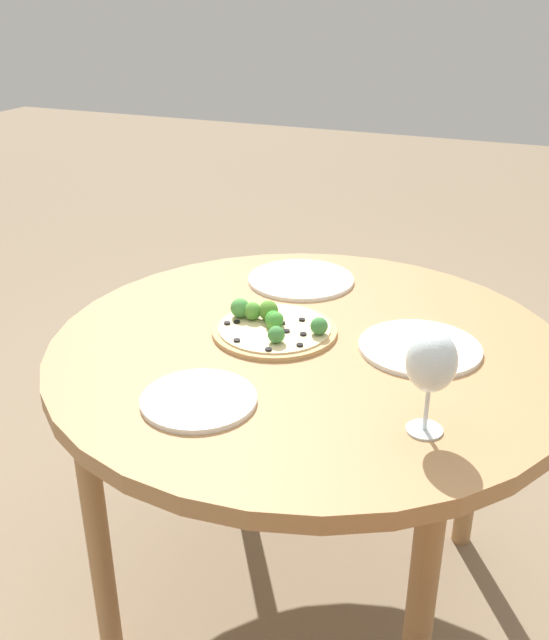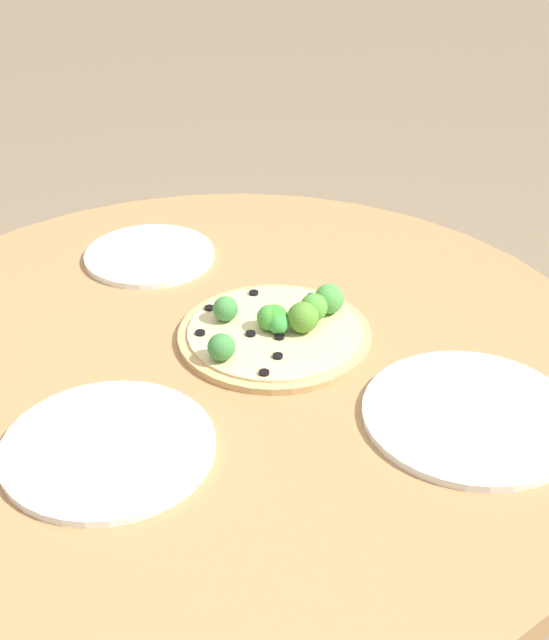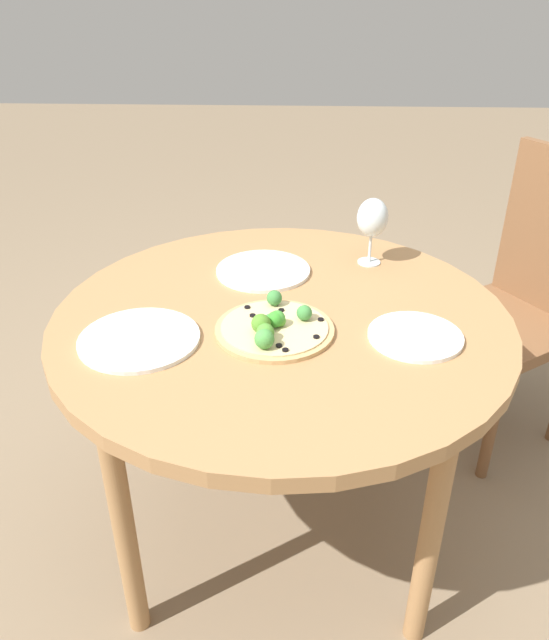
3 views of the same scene
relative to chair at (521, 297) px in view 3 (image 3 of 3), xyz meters
The scene contains 8 objects.
ground_plane 1.03m from the chair, 56.58° to the right, with size 12.00×12.00×0.00m, color #847056.
dining_table 0.91m from the chair, 56.58° to the right, with size 1.09×1.09×0.70m.
chair is the anchor object (origin of this frame).
pizza 0.99m from the chair, 52.73° to the right, with size 0.27×0.27×0.06m.
wine_glass 0.65m from the chair, 68.94° to the right, with size 0.08×0.08×0.19m.
plate_near 1.25m from the chair, 59.28° to the right, with size 0.27×0.27×0.01m.
plate_far 0.77m from the chair, 37.13° to the right, with size 0.21×0.21×0.01m.
plate_side 0.88m from the chair, 71.47° to the right, with size 0.25×0.25×0.01m.
Camera 3 is at (1.29, 0.04, 1.44)m, focal length 35.00 mm.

